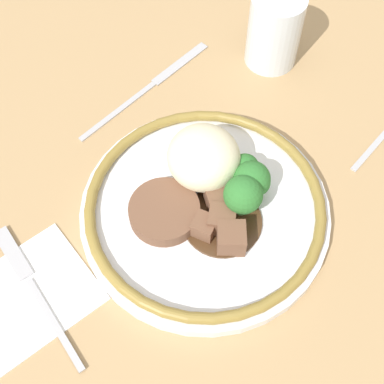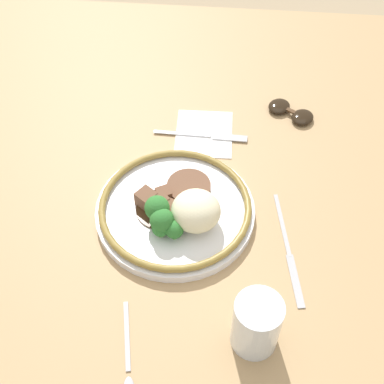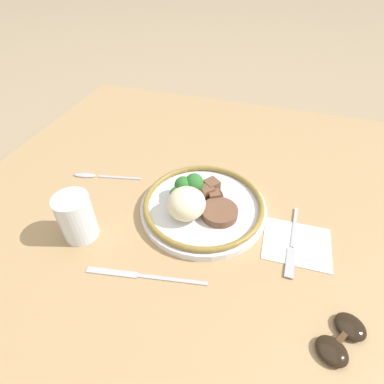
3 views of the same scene
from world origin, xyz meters
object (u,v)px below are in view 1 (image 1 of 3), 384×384
Objects in this scene: juice_glass at (274,33)px; knife at (151,86)px; fork at (30,282)px; plate at (207,201)px.

juice_glass is 0.17m from knife.
fork is 0.29m from knife.
plate is at bearing -115.89° from knife.
juice_glass is at bearing 32.52° from plate.
plate is 0.20m from knife.
juice_glass reaches higher than fork.
plate is 0.20m from fork.
knife is (0.05, 0.19, -0.02)m from plate.
juice_glass is 0.45× the size of knife.
plate is 2.78× the size of juice_glass.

